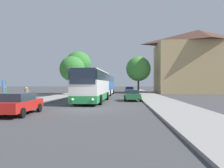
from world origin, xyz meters
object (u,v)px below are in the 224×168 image
(bus_stop_sign, at_px, (4,91))
(pedestrian_walking_back, at_px, (26,96))
(bus_front, at_px, (93,85))
(tree_left_far, at_px, (78,64))
(pedestrian_waiting_far, at_px, (5,95))
(bus_middle, at_px, (105,85))
(tree_right_near, at_px, (138,69))
(parked_car_right_far, at_px, (130,90))
(parked_car_left_curb, at_px, (18,103))
(tree_left_near, at_px, (72,69))
(parked_car_right_near, at_px, (132,95))

(bus_stop_sign, distance_m, pedestrian_walking_back, 2.72)
(bus_front, height_order, tree_left_far, tree_left_far)
(pedestrian_walking_back, distance_m, tree_left_far, 25.30)
(pedestrian_waiting_far, xyz_separation_m, tree_left_far, (1.88, 23.98, 5.04))
(bus_front, bearing_deg, pedestrian_waiting_far, -147.09)
(pedestrian_walking_back, bearing_deg, bus_middle, -160.20)
(pedestrian_waiting_far, xyz_separation_m, tree_right_near, (14.33, 28.62, 4.35))
(parked_car_right_far, distance_m, tree_left_far, 12.73)
(pedestrian_waiting_far, height_order, pedestrian_walking_back, pedestrian_waiting_far)
(parked_car_left_curb, bearing_deg, tree_left_near, 93.44)
(bus_stop_sign, distance_m, tree_right_near, 34.58)
(pedestrian_walking_back, bearing_deg, bus_stop_sign, 20.56)
(parked_car_right_far, relative_size, tree_right_near, 0.51)
(bus_middle, height_order, tree_right_near, tree_right_near)
(tree_left_far, bearing_deg, tree_left_near, -88.33)
(parked_car_right_far, distance_m, tree_right_near, 5.01)
(parked_car_right_far, bearing_deg, pedestrian_waiting_far, 69.05)
(bus_stop_sign, xyz_separation_m, tree_left_near, (0.24, 21.56, 3.15))
(parked_car_right_far, bearing_deg, pedestrian_walking_back, 73.73)
(pedestrian_waiting_far, xyz_separation_m, tree_left_near, (2.05, 18.17, 3.67))
(bus_stop_sign, bearing_deg, parked_car_right_far, 71.81)
(parked_car_left_curb, height_order, parked_car_right_near, parked_car_left_curb)
(parked_car_right_near, relative_size, tree_left_near, 0.59)
(bus_middle, height_order, parked_car_right_near, bus_middle)
(parked_car_left_curb, xyz_separation_m, pedestrian_waiting_far, (-4.07, 5.72, 0.24))
(bus_middle, height_order, parked_car_left_curb, bus_middle)
(tree_left_near, bearing_deg, bus_middle, 17.25)
(bus_front, bearing_deg, pedestrian_walking_back, -132.06)
(bus_front, bearing_deg, tree_right_near, 75.93)
(tree_right_near, bearing_deg, parked_car_right_near, -95.72)
(pedestrian_waiting_far, relative_size, pedestrian_walking_back, 1.05)
(parked_car_left_curb, height_order, tree_left_near, tree_left_near)
(bus_middle, relative_size, bus_stop_sign, 5.09)
(bus_front, xyz_separation_m, parked_car_right_far, (4.77, 24.17, -1.12))
(parked_car_left_curb, relative_size, tree_right_near, 0.57)
(bus_middle, bearing_deg, bus_stop_sign, -102.71)
(bus_middle, relative_size, parked_car_left_curb, 2.49)
(bus_front, relative_size, pedestrian_walking_back, 6.96)
(pedestrian_walking_back, height_order, tree_left_near, tree_left_near)
(pedestrian_walking_back, height_order, tree_right_near, tree_right_near)
(bus_front, xyz_separation_m, parked_car_right_near, (4.50, 1.91, -1.15))
(tree_right_near, bearing_deg, bus_middle, -127.41)
(bus_front, bearing_deg, bus_stop_sign, -124.32)
(parked_car_left_curb, bearing_deg, parked_car_right_near, 55.34)
(bus_stop_sign, bearing_deg, tree_right_near, 68.64)
(pedestrian_walking_back, xyz_separation_m, tree_left_far, (-0.55, 24.78, 5.08))
(parked_car_right_near, distance_m, bus_stop_sign, 14.35)
(parked_car_right_near, bearing_deg, parked_car_left_curb, 55.63)
(tree_left_far, bearing_deg, parked_car_right_near, -59.55)
(bus_front, distance_m, bus_stop_sign, 9.92)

